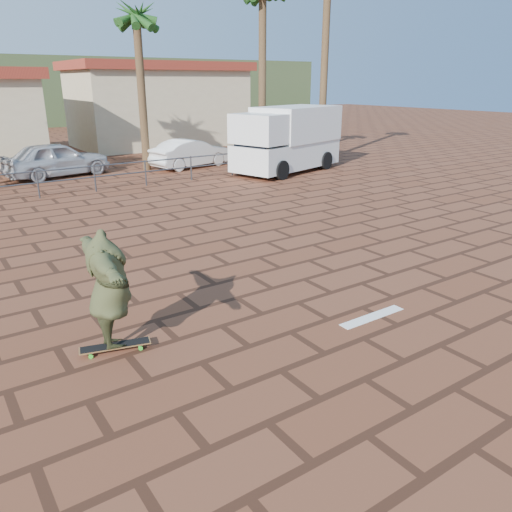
{
  "coord_description": "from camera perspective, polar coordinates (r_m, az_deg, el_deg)",
  "views": [
    {
      "loc": [
        -5.47,
        -6.58,
        3.94
      ],
      "look_at": [
        -0.45,
        0.75,
        0.8
      ],
      "focal_mm": 35.0,
      "sensor_mm": 36.0,
      "label": 1
    }
  ],
  "objects": [
    {
      "name": "campervan",
      "position": [
        23.08,
        3.63,
        13.31
      ],
      "size": [
        5.87,
        3.68,
        2.83
      ],
      "rotation": [
        0.0,
        0.0,
        0.28
      ],
      "color": "white",
      "rests_on": "ground"
    },
    {
      "name": "palm_center",
      "position": [
        23.95,
        -13.52,
        24.76
      ],
      "size": [
        2.4,
        2.4,
        7.75
      ],
      "color": "brown",
      "rests_on": "ground"
    },
    {
      "name": "longboard",
      "position": [
        8.07,
        -15.79,
        -9.86
      ],
      "size": [
        1.09,
        0.5,
        0.1
      ],
      "rotation": [
        0.0,
        0.0,
        -0.26
      ],
      "color": "olive",
      "rests_on": "ground"
    },
    {
      "name": "paint_stripe",
      "position": [
        9.08,
        13.15,
        -6.78
      ],
      "size": [
        1.4,
        0.22,
        0.01
      ],
      "primitive_type": "cube",
      "color": "white",
      "rests_on": "ground"
    },
    {
      "name": "car_silver",
      "position": [
        23.37,
        -21.81,
        10.23
      ],
      "size": [
        4.62,
        2.54,
        1.49
      ],
      "primitive_type": "imported",
      "rotation": [
        0.0,
        0.0,
        1.76
      ],
      "color": "#AFB2B7",
      "rests_on": "ground"
    },
    {
      "name": "car_white",
      "position": [
        24.47,
        -7.41,
        11.58
      ],
      "size": [
        4.19,
        2.11,
        1.32
      ],
      "primitive_type": "imported",
      "rotation": [
        0.0,
        0.0,
        1.76
      ],
      "color": "white",
      "rests_on": "ground"
    },
    {
      "name": "building_east",
      "position": [
        33.44,
        -11.12,
        16.69
      ],
      "size": [
        10.6,
        6.6,
        5.0
      ],
      "color": "beige",
      "rests_on": "ground"
    },
    {
      "name": "street_sign",
      "position": [
        23.16,
        1.9,
        13.7
      ],
      "size": [
        0.47,
        0.15,
        2.33
      ],
      "rotation": [
        0.0,
        0.0,
        0.24
      ],
      "color": "gray",
      "rests_on": "ground"
    },
    {
      "name": "skateboarder",
      "position": [
        7.66,
        -16.43,
        -3.65
      ],
      "size": [
        0.85,
        2.33,
        1.86
      ],
      "primitive_type": "imported",
      "rotation": [
        0.0,
        0.0,
        1.47
      ],
      "color": "#3A3D21",
      "rests_on": "longboard"
    },
    {
      "name": "ground",
      "position": [
        9.42,
        4.86,
        -5.34
      ],
      "size": [
        120.0,
        120.0,
        0.0
      ],
      "primitive_type": "plane",
      "color": "brown",
      "rests_on": "ground"
    },
    {
      "name": "guardrail",
      "position": [
        19.64,
        -17.99,
        8.96
      ],
      "size": [
        24.06,
        0.06,
        1.0
      ],
      "color": "#47494F",
      "rests_on": "ground"
    }
  ]
}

